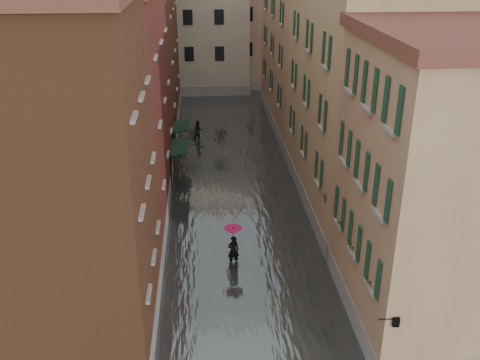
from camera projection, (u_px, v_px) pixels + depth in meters
name	position (u px, v px, depth m)	size (l,w,h in m)	color
ground	(249.00, 293.00, 24.24)	(120.00, 120.00, 0.00)	#525254
floodwater	(232.00, 177.00, 36.04)	(10.00, 60.00, 0.20)	#424949
building_left_near	(63.00, 187.00, 19.30)	(6.00, 8.00, 13.00)	brown
building_left_mid	(109.00, 108.00, 29.43)	(6.00, 14.00, 12.50)	#5B291C
building_left_far	(136.00, 46.00, 42.79)	(6.00, 16.00, 14.00)	brown
building_right_near	(436.00, 193.00, 20.54)	(6.00, 8.00, 11.50)	#90694A
building_right_mid	(359.00, 98.00, 30.26)	(6.00, 14.00, 13.00)	tan
building_right_far	(308.00, 59.00, 44.23)	(6.00, 16.00, 11.50)	#90694A
building_end_cream	(189.00, 27.00, 56.01)	(12.00, 9.00, 13.00)	beige
building_end_pink	(272.00, 28.00, 58.64)	(10.00, 9.00, 12.00)	tan
awning_near	(179.00, 148.00, 34.43)	(1.09, 3.30, 2.80)	black
awning_far	(180.00, 127.00, 38.25)	(1.09, 2.77, 2.80)	black
wall_lantern	(395.00, 321.00, 17.84)	(0.71, 0.22, 0.35)	black
window_planters	(348.00, 229.00, 22.52)	(0.59, 8.12, 0.84)	brown
pedestrian_main	(233.00, 243.00, 25.91)	(0.90, 0.90, 2.06)	black
pedestrian_far	(199.00, 131.00, 42.39)	(0.84, 0.65, 1.72)	black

